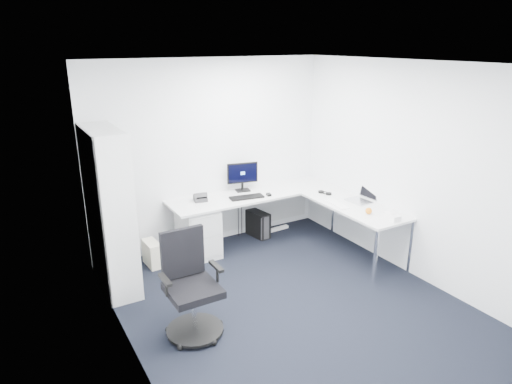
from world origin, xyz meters
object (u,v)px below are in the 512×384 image
l_desk (268,225)px  laptop (359,194)px  bookshelf (110,211)px  monitor (243,177)px  task_chair (193,287)px

l_desk → laptop: size_ratio=7.61×
bookshelf → laptop: bookshelf is taller
monitor → laptop: 1.71m
task_chair → monitor: bearing=49.5°
task_chair → monitor: size_ratio=2.37×
l_desk → monitor: (-0.12, 0.53, 0.61)m
monitor → laptop: bearing=-34.9°
l_desk → bookshelf: (-2.17, 0.05, 0.61)m
l_desk → bookshelf: bearing=178.7°
bookshelf → task_chair: bookshelf is taller
monitor → l_desk: bearing=-65.8°
l_desk → laptop: 1.37m
laptop → bookshelf: bearing=163.4°
task_chair → monitor: 2.52m
task_chair → laptop: (2.78, 0.65, 0.34)m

